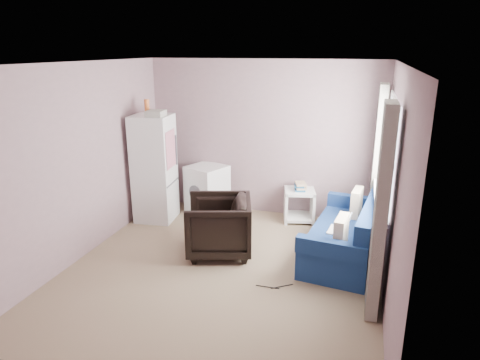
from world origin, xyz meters
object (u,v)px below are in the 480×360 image
(armchair, at_px, (219,223))
(fridge, at_px, (154,168))
(washing_machine, at_px, (207,188))
(sofa, at_px, (349,236))
(side_table, at_px, (299,203))

(armchair, bearing_deg, fridge, -139.31)
(armchair, bearing_deg, washing_machine, -170.64)
(sofa, bearing_deg, armchair, -160.34)
(armchair, distance_m, sofa, 1.72)
(fridge, xyz_separation_m, sofa, (3.03, -0.50, -0.56))
(side_table, bearing_deg, washing_machine, -178.30)
(armchair, height_order, washing_machine, armchair)
(fridge, relative_size, washing_machine, 2.41)
(washing_machine, xyz_separation_m, sofa, (2.36, -1.02, -0.12))
(fridge, xyz_separation_m, side_table, (2.22, 0.57, -0.55))
(armchair, bearing_deg, sofa, 85.32)
(fridge, xyz_separation_m, washing_machine, (0.68, 0.52, -0.44))
(armchair, relative_size, washing_machine, 1.07)
(armchair, xyz_separation_m, sofa, (1.68, 0.36, -0.13))
(armchair, bearing_deg, side_table, 132.02)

